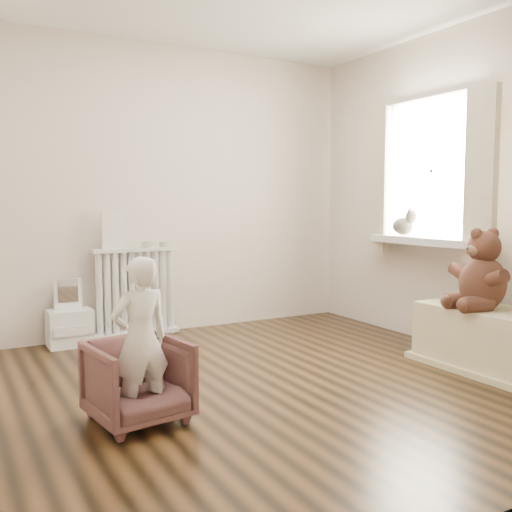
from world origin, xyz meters
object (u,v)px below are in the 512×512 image
armchair (138,381)px  plush_cat (404,224)px  toy_bench (485,341)px  radiator (136,294)px  child (140,340)px  teddy_bear (483,276)px  toy_vanity (69,313)px

armchair → plush_cat: (2.62, 0.76, 0.77)m
armchair → toy_bench: (2.48, -0.23, -0.03)m
radiator → child: child is taller
child → teddy_bear: bearing=168.0°
toy_vanity → child: 1.94m
toy_bench → radiator: bearing=131.5°
radiator → toy_bench: 2.87m
child → toy_bench: (2.48, -0.18, -0.26)m
armchair → toy_bench: 2.49m
toy_vanity → armchair: 1.89m
radiator → teddy_bear: (1.85, -2.14, 0.28)m
armchair → child: child is taller
radiator → toy_vanity: radiator is taller
toy_bench → armchair: bearing=174.7°
armchair → toy_bench: armchair is taller
armchair → child: bearing=-97.8°
toy_bench → plush_cat: (0.14, 0.99, 0.80)m
plush_cat → radiator: bearing=167.6°
toy_bench → teddy_bear: 0.47m
toy_bench → teddy_bear: (-0.04, 0.00, 0.47)m
radiator → teddy_bear: 2.85m
radiator → toy_bench: bearing=-48.5°
radiator → armchair: radiator is taller
child → radiator: bearing=-114.3°
child → teddy_bear: 2.45m
teddy_bear → plush_cat: 1.06m
child → toy_vanity: bearing=-98.0°
toy_vanity → plush_cat: bearing=-23.3°
radiator → teddy_bear: bearing=-49.2°
armchair → child: (0.00, -0.05, 0.24)m
toy_vanity → teddy_bear: (2.43, -2.11, 0.40)m
plush_cat → child: bearing=-145.7°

